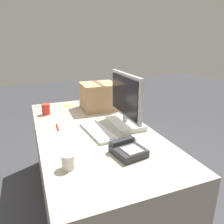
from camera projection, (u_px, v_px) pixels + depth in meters
name	position (u px, v px, depth m)	size (l,w,h in m)	color
ground_plane	(96.00, 201.00, 2.06)	(12.00, 12.00, 0.00)	#38383D
office_desk	(95.00, 167.00, 1.94)	(1.80, 0.90, 0.74)	#A89E8E
monitor	(125.00, 106.00, 1.82)	(0.53, 0.24, 0.45)	white
keyboard	(98.00, 131.00, 1.74)	(0.44, 0.19, 0.03)	silver
desk_phone	(128.00, 150.00, 1.41)	(0.23, 0.21, 0.08)	#2D2D33
paper_cup_left	(46.00, 109.00, 2.14)	(0.08, 0.08, 0.10)	red
paper_cup_right	(68.00, 161.00, 1.25)	(0.08, 0.08, 0.09)	white
spoon	(42.00, 108.00, 2.36)	(0.13, 0.13, 0.00)	#B2B2B7
cardboard_box	(99.00, 96.00, 2.29)	(0.33, 0.36, 0.28)	tan
pen_marker	(57.00, 127.00, 1.83)	(0.14, 0.02, 0.01)	red
sticky_note_pad	(67.00, 106.00, 2.42)	(0.08, 0.08, 0.01)	#E5DB4C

